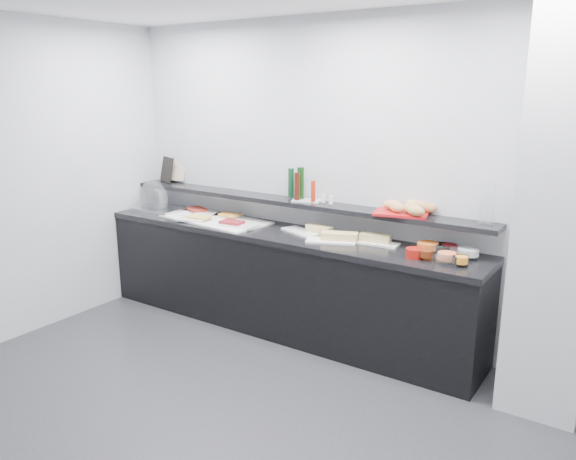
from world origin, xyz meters
The scene contains 56 objects.
ground centered at (0.00, 0.00, 0.00)m, with size 5.00×5.00×0.00m, color #2D2D30.
back_wall centered at (0.00, 2.00, 1.35)m, with size 5.00×0.02×2.70m, color #B2B5BA.
column centered at (1.50, 1.65, 1.35)m, with size 0.50×0.50×2.70m, color silver.
buffet_cabinet centered at (-0.70, 1.70, 0.42)m, with size 3.60×0.60×0.85m, color black.
counter_top centered at (-0.70, 1.70, 0.88)m, with size 3.62×0.62×0.05m, color black.
wall_shelf centered at (-0.70, 1.88, 1.13)m, with size 3.60×0.25×0.04m, color black.
cloche_base centered at (-2.17, 1.68, 0.92)m, with size 0.50×0.33×0.04m, color silver.
cloche_dome centered at (-2.27, 1.71, 1.03)m, with size 0.39×0.25×0.34m, color white.
linen_runner centered at (-1.45, 1.71, 0.91)m, with size 1.06×0.50×0.01m, color silver.
platter_meat_a centered at (-1.60, 1.81, 0.92)m, with size 0.27×0.18×0.01m, color white.
food_meat_a centered at (-1.79, 1.83, 0.94)m, with size 0.21×0.14×0.02m, color maroon.
platter_salmon centered at (-1.41, 1.85, 0.92)m, with size 0.26×0.17×0.01m, color silver.
food_salmon centered at (-1.36, 1.82, 0.94)m, with size 0.19×0.12×0.02m, color orange.
platter_cheese centered at (-1.58, 1.55, 0.92)m, with size 0.26×0.18×0.01m, color white.
food_cheese centered at (-1.53, 1.58, 0.94)m, with size 0.21×0.13×0.02m, color #DDBF56.
platter_meat_b centered at (-1.07, 1.62, 0.92)m, with size 0.30×0.20×0.01m, color silver.
food_meat_b centered at (-1.15, 1.60, 0.94)m, with size 0.20×0.13×0.02m, color maroon.
sandwich_plate_left centered at (-0.53, 1.76, 0.91)m, with size 0.37×0.16×0.01m, color white.
sandwich_food_left centered at (-0.37, 1.80, 0.94)m, with size 0.24×0.09×0.06m, color tan.
tongs_left centered at (-0.47, 1.77, 0.92)m, with size 0.01×0.01×0.16m, color silver.
sandwich_plate_mid centered at (-0.16, 1.65, 0.91)m, with size 0.40×0.17×0.01m, color white.
sandwich_food_mid centered at (-0.11, 1.69, 0.94)m, with size 0.29×0.11×0.06m, color tan.
tongs_mid centered at (-0.13, 1.63, 0.92)m, with size 0.01×0.01×0.16m, color silver.
sandwich_plate_right centered at (0.18, 1.79, 0.91)m, with size 0.34×0.14×0.01m, color white.
sandwich_food_right centered at (0.15, 1.80, 0.94)m, with size 0.25×0.09×0.06m, color tan.
tongs_right centered at (0.20, 1.70, 0.92)m, with size 0.01×0.01×0.16m, color silver.
bowl_glass_fruit centered at (0.68, 1.83, 0.94)m, with size 0.18×0.18×0.07m, color white.
fill_glass_fruit centered at (0.59, 1.81, 0.95)m, with size 0.16×0.16×0.05m, color orange.
bowl_black_jam centered at (0.71, 1.84, 0.94)m, with size 0.14×0.14×0.07m, color black.
fill_black_jam centered at (0.74, 1.86, 0.95)m, with size 0.12×0.12×0.05m, color #5C0D12.
bowl_glass_cream centered at (0.85, 1.80, 0.94)m, with size 0.17×0.17×0.07m, color white.
fill_glass_cream centered at (0.89, 1.82, 0.95)m, with size 0.15×0.15×0.05m, color silver.
bowl_red_jam centered at (0.56, 1.61, 0.94)m, with size 0.13×0.13×0.07m, color maroon.
fill_red_jam centered at (0.65, 1.61, 0.95)m, with size 0.10×0.10×0.05m, color #561F0C.
bowl_glass_salmon centered at (0.81, 1.57, 0.94)m, with size 0.15×0.15×0.07m, color white.
fill_glass_salmon centered at (0.79, 1.63, 0.95)m, with size 0.13×0.13×0.05m, color #F76F3C.
bowl_black_fruit centered at (0.89, 1.61, 0.94)m, with size 0.11×0.11×0.07m, color black.
fill_black_fruit centered at (0.91, 1.60, 0.95)m, with size 0.09×0.09×0.05m, color orange.
framed_print centered at (-2.30, 1.94, 1.28)m, with size 0.22×0.02×0.26m, color black.
print_art centered at (-2.18, 1.98, 1.28)m, with size 0.16×0.00×0.22m, color tan.
condiment_tray centered at (-0.55, 1.90, 1.16)m, with size 0.25×0.15×0.01m, color white.
bottle_green_a centered at (-0.73, 1.92, 1.29)m, with size 0.05×0.05×0.26m, color #0F381B.
bottle_brown centered at (-0.62, 1.85, 1.28)m, with size 0.05×0.05×0.24m, color #3C140A.
bottle_green_b centered at (-0.62, 1.91, 1.30)m, with size 0.06×0.06×0.28m, color black.
bottle_hot centered at (-0.47, 1.86, 1.25)m, with size 0.04×0.04×0.18m, color red.
shaker_salt centered at (-0.38, 1.88, 1.20)m, with size 0.03×0.03×0.07m, color white.
shaker_pepper centered at (-0.29, 1.85, 1.20)m, with size 0.03×0.03×0.07m, color white.
bread_tray centered at (0.34, 1.87, 1.16)m, with size 0.41×0.29×0.02m, color #B11315.
bread_roll_nw centered at (0.38, 1.98, 1.21)m, with size 0.12×0.08×0.08m, color tan.
bread_roll_n centered at (0.44, 1.97, 1.21)m, with size 0.12×0.08×0.08m, color #BF8449.
bread_roll_ne centered at (0.53, 1.95, 1.21)m, with size 0.12×0.08×0.08m, color #AA7341.
bread_roll_s centered at (0.32, 1.83, 1.21)m, with size 0.14×0.09×0.08m, color tan.
bread_roll_se centered at (0.49, 1.79, 1.21)m, with size 0.14×0.09×0.08m, color #BB8C47.
bread_roll_midw centered at (0.25, 1.90, 1.21)m, with size 0.14×0.09×0.08m, color tan.
bread_roll_mide centered at (0.43, 1.85, 1.21)m, with size 0.14×0.09×0.08m, color #B58345.
carafe centered at (0.98, 1.87, 1.30)m, with size 0.10×0.10×0.30m, color silver.
Camera 1 is at (1.98, -2.18, 2.12)m, focal length 35.00 mm.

